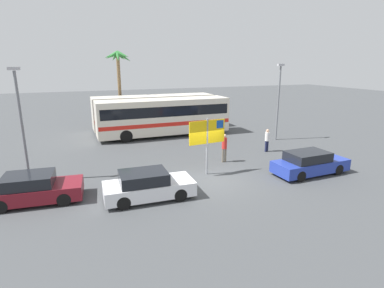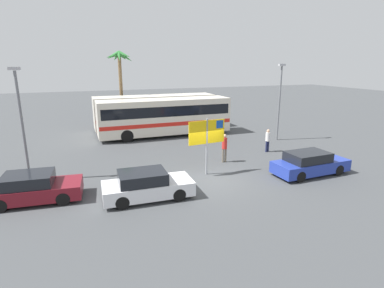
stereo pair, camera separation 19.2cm
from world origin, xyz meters
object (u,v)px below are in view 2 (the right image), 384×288
Objects in this scene: bus_rear_coach at (156,110)px; pedestrian_near_sign at (268,139)px; ferry_sign at (208,134)px; car_maroon at (33,188)px; pedestrian_crossing_lot at (224,146)px; bus_front_coach at (165,115)px; car_white at (147,185)px; car_blue at (310,164)px.

bus_rear_coach is 6.93× the size of pedestrian_near_sign.
car_maroon is (-8.77, -0.45, -1.69)m from ferry_sign.
pedestrian_crossing_lot is (10.65, 2.07, 0.45)m from car_maroon.
bus_front_coach reaches higher than car_white.
ferry_sign is 1.97× the size of pedestrian_near_sign.
bus_front_coach is 6.18× the size of pedestrian_crossing_lot.
car_maroon is (-9.20, -10.52, -1.15)m from bus_front_coach.
bus_rear_coach reaches higher than pedestrian_near_sign.
car_blue is 1.06× the size of car_white.
bus_front_coach is 3.51× the size of ferry_sign.
car_maroon is 5.08m from car_white.
car_maroon is 0.94× the size of car_blue.
bus_rear_coach is at bearing 106.33° from car_blue.
pedestrian_near_sign is (9.72, 4.61, 0.32)m from car_white.
car_white is (-9.29, 0.13, -0.00)m from car_blue.
bus_front_coach is at bearing -89.12° from bus_rear_coach.
bus_front_coach is 2.71× the size of car_maroon.
bus_rear_coach is 2.70× the size of car_white.
car_maroon is 10.86m from pedestrian_crossing_lot.
car_maroon is 2.28× the size of pedestrian_crossing_lot.
bus_rear_coach is 2.71× the size of car_maroon.
pedestrian_near_sign is at bearing 83.06° from car_blue.
car_maroon is at bearing 177.05° from ferry_sign.
bus_front_coach is 3.11m from bus_rear_coach.
bus_front_coach reaches higher than car_blue.
car_white is (-4.30, -15.13, -1.15)m from bus_rear_coach.
pedestrian_crossing_lot is (-3.49, 3.71, 0.45)m from car_blue.
car_blue is at bearing 1.29° from car_white.
pedestrian_near_sign is (0.43, 4.74, 0.32)m from car_blue.
car_white is at bearing -159.35° from ferry_sign.
ferry_sign is at bearing -92.48° from bus_front_coach.
car_maroon is 14.91m from pedestrian_near_sign.
car_blue is at bearing -67.86° from bus_front_coach.
bus_rear_coach is 16.46m from car_maroon.
pedestrian_near_sign reaches higher than car_maroon.
car_blue is at bearing -71.88° from bus_rear_coach.
pedestrian_crossing_lot is 1.12× the size of pedestrian_near_sign.
pedestrian_crossing_lot is at bearing 33.76° from car_white.
bus_front_coach reaches higher than pedestrian_crossing_lot.
car_white is 2.29× the size of pedestrian_crossing_lot.
ferry_sign reaches higher than bus_front_coach.
ferry_sign is at bearing 157.03° from car_blue.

